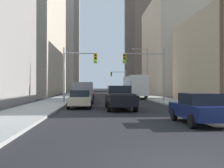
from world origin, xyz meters
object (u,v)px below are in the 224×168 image
at_px(sedan_navy, 199,108).
at_px(traffic_signal_far_right, 119,77).
at_px(traffic_signal_near_left, 78,66).
at_px(city_bus, 134,86).
at_px(cargo_van_grey, 83,91).
at_px(pickup_truck_black, 120,98).
at_px(sedan_red, 87,94).
at_px(sedan_beige, 80,99).
at_px(traffic_signal_near_right, 146,66).

distance_m(sedan_navy, traffic_signal_far_right, 52.81).
height_order(traffic_signal_near_left, traffic_signal_far_right, same).
relative_size(city_bus, cargo_van_grey, 2.21).
distance_m(pickup_truck_black, traffic_signal_far_right, 44.91).
distance_m(cargo_van_grey, sedan_red, 8.97).
relative_size(cargo_van_grey, sedan_beige, 1.24).
relative_size(city_bus, sedan_red, 2.72).
relative_size(city_bus, traffic_signal_far_right, 1.92).
xyz_separation_m(city_bus, traffic_signal_far_right, (-0.27, 24.57, 2.12)).
relative_size(sedan_beige, sedan_red, 1.00).
relative_size(pickup_truck_black, traffic_signal_near_right, 0.91).
distance_m(city_bus, sedan_beige, 19.91).
xyz_separation_m(city_bus, sedan_beige, (-7.35, -18.46, -1.16)).
xyz_separation_m(cargo_van_grey, traffic_signal_far_right, (7.12, 37.21, 2.76)).
bearing_deg(pickup_truck_black, traffic_signal_near_left, 116.45).
distance_m(sedan_beige, sedan_red, 14.77).
bearing_deg(sedan_navy, sedan_beige, 123.56).
distance_m(city_bus, sedan_navy, 28.18).
xyz_separation_m(city_bus, pickup_truck_black, (-4.12, -20.07, -1.00)).
distance_m(sedan_beige, traffic_signal_near_right, 9.63).
distance_m(city_bus, traffic_signal_far_right, 24.66).
bearing_deg(traffic_signal_far_right, cargo_van_grey, -100.83).
xyz_separation_m(sedan_red, traffic_signal_near_left, (-0.63, -8.77, 3.26)).
relative_size(pickup_truck_black, sedan_beige, 1.29).
distance_m(sedan_red, traffic_signal_near_left, 9.38).
bearing_deg(cargo_van_grey, traffic_signal_far_right, 79.17).
xyz_separation_m(sedan_red, traffic_signal_far_right, (7.00, 28.26, 3.28)).
bearing_deg(traffic_signal_near_right, sedan_red, 127.31).
height_order(sedan_navy, traffic_signal_far_right, traffic_signal_far_right).
bearing_deg(sedan_beige, traffic_signal_near_right, 41.60).
distance_m(sedan_navy, traffic_signal_near_left, 17.46).
xyz_separation_m(city_bus, traffic_signal_near_right, (-0.59, -12.46, 2.15)).
height_order(sedan_beige, traffic_signal_far_right, traffic_signal_far_right).
relative_size(city_bus, pickup_truck_black, 2.12).
bearing_deg(pickup_truck_black, sedan_red, 100.90).
height_order(cargo_van_grey, traffic_signal_near_left, traffic_signal_near_left).
bearing_deg(sedan_navy, traffic_signal_far_right, 89.28).
bearing_deg(sedan_beige, traffic_signal_near_left, 95.28).
distance_m(traffic_signal_near_left, traffic_signal_far_right, 37.81).
xyz_separation_m(city_bus, traffic_signal_near_left, (-7.91, -12.46, 2.11)).
height_order(sedan_red, traffic_signal_far_right, traffic_signal_far_right).
bearing_deg(sedan_red, cargo_van_grey, -90.74).
bearing_deg(cargo_van_grey, sedan_navy, -67.39).
xyz_separation_m(pickup_truck_black, traffic_signal_near_right, (3.53, 7.61, 3.15)).
height_order(pickup_truck_black, sedan_beige, pickup_truck_black).
relative_size(pickup_truck_black, cargo_van_grey, 1.04).
height_order(city_bus, sedan_navy, city_bus).
bearing_deg(city_bus, traffic_signal_near_right, -92.71).
height_order(pickup_truck_black, traffic_signal_near_right, traffic_signal_near_right).
distance_m(city_bus, traffic_signal_near_left, 14.91).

